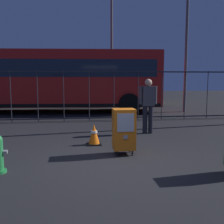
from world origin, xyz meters
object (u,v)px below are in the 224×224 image
Objects in this scene: bus_near at (53,78)px; traffic_cone at (94,135)px; street_light_near_left at (187,21)px; street_light_far_right at (112,32)px; newspaper_box_secondary at (124,129)px; bus_far at (74,78)px; pedestrian at (148,103)px.

traffic_cone is at bearing -72.54° from bus_near.
traffic_cone is at bearing -128.97° from street_light_near_left.
bus_near is 1.43× the size of street_light_far_right.
newspaper_box_secondary is 0.13× the size of street_light_near_left.
bus_far is at bearing 139.63° from street_light_near_left.
pedestrian is at bearing 34.47° from traffic_cone.
bus_near is 1.38× the size of street_light_near_left.
bus_far is (-2.27, 9.77, 0.76)m from pedestrian.
street_light_near_left is (5.57, -4.74, 2.75)m from bus_far.
street_light_far_right is (1.06, 9.77, 3.74)m from newspaper_box_secondary.
pedestrian is 0.22× the size of street_light_far_right.
street_light_near_left is 4.25m from street_light_far_right.
street_light_near_left is 1.04× the size of street_light_far_right.
bus_near is (-1.53, 6.98, 1.45)m from traffic_cone.
traffic_cone is at bearing -145.53° from pedestrian.
newspaper_box_secondary is at bearing -96.21° from street_light_far_right.
street_light_far_right reaches higher than pedestrian.
bus_far is 4.04m from street_light_far_right.
pedestrian is 0.16× the size of bus_near.
street_light_far_right is at bearing -49.18° from bus_far.
street_light_far_right is at bearing 83.79° from newspaper_box_secondary.
bus_near is 4.11m from bus_far.
traffic_cone is at bearing 121.30° from newspaper_box_secondary.
pedestrian is at bearing 62.18° from newspaper_box_secondary.
traffic_cone is 11.07m from bus_far.
street_light_far_right is at bearing 142.87° from street_light_near_left.
bus_far is at bearing 95.38° from newspaper_box_secondary.
bus_near is (-2.12, 7.96, 1.14)m from newspaper_box_secondary.
street_light_far_right is (-3.38, 2.56, -0.14)m from street_light_near_left.
newspaper_box_secondary is at bearing -58.70° from traffic_cone.
newspaper_box_secondary reaches higher than traffic_cone.
bus_far reaches higher than newspaper_box_secondary.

